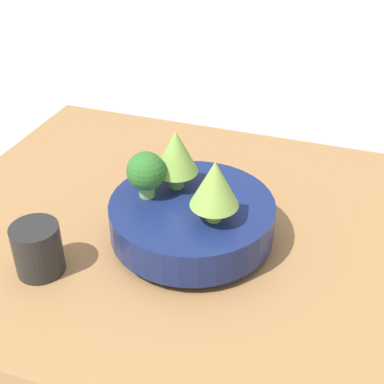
{
  "coord_description": "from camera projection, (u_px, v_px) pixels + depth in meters",
  "views": [
    {
      "loc": [
        -0.26,
        0.67,
        0.58
      ],
      "look_at": [
        -0.04,
        0.04,
        0.14
      ],
      "focal_mm": 50.0,
      "sensor_mm": 36.0,
      "label": 1
    }
  ],
  "objects": [
    {
      "name": "broccoli_floret_right",
      "position": [
        146.0,
        172.0,
        0.81
      ],
      "size": [
        0.06,
        0.06,
        0.07
      ],
      "color": "#7AB256",
      "rests_on": "bowl"
    },
    {
      "name": "romanesco_piece_near",
      "position": [
        176.0,
        153.0,
        0.82
      ],
      "size": [
        0.07,
        0.07,
        0.1
      ],
      "color": "#609347",
      "rests_on": "bowl"
    },
    {
      "name": "ground_plane",
      "position": [
        178.0,
        243.0,
        0.92
      ],
      "size": [
        6.0,
        6.0,
        0.0
      ],
      "primitive_type": "plane",
      "color": "beige"
    },
    {
      "name": "table",
      "position": [
        178.0,
        232.0,
        0.91
      ],
      "size": [
        0.83,
        0.71,
        0.05
      ],
      "color": "#9E7042",
      "rests_on": "ground_plane"
    },
    {
      "name": "bowl",
      "position": [
        192.0,
        218.0,
        0.83
      ],
      "size": [
        0.26,
        0.26,
        0.07
      ],
      "color": "navy",
      "rests_on": "table"
    },
    {
      "name": "cup",
      "position": [
        38.0,
        249.0,
        0.77
      ],
      "size": [
        0.07,
        0.07,
        0.08
      ],
      "color": "black",
      "rests_on": "table"
    },
    {
      "name": "romanesco_piece_far",
      "position": [
        215.0,
        185.0,
        0.75
      ],
      "size": [
        0.07,
        0.07,
        0.1
      ],
      "color": "#6BA34C",
      "rests_on": "bowl"
    }
  ]
}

